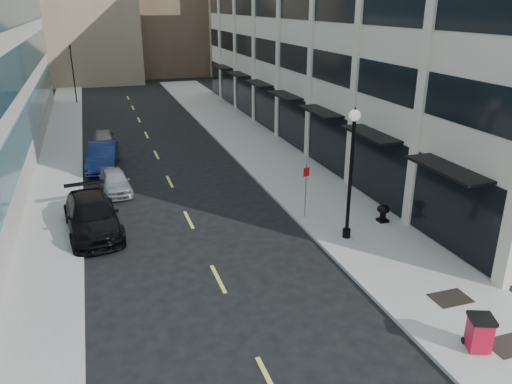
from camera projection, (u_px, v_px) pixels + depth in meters
sidewalk_right at (285, 168)px, 32.41m from camera, size 5.00×80.00×0.15m
sidewalk_left at (55, 192)px, 28.32m from camera, size 3.00×80.00×0.15m
building_right at (369, 19)px, 38.21m from camera, size 15.30×46.50×18.25m
skyline_stone at (239, 4)px, 72.80m from camera, size 10.00×14.00×20.00m
grate_mid at (510, 345)px, 15.54m from camera, size 1.40×1.00×0.01m
grate_far at (450, 298)px, 18.02m from camera, size 1.40×1.00×0.01m
road_centerline at (178, 199)px, 27.58m from camera, size 0.15×68.20×0.01m
traffic_signal at (70, 49)px, 51.47m from camera, size 0.66×0.66×6.98m
car_black_pickup at (92, 216)px, 23.29m from camera, size 2.87×5.92×1.66m
car_silver_sedan at (115, 181)px, 28.32m from camera, size 1.85×3.99×1.33m
car_blue_sedan at (103, 156)px, 32.38m from camera, size 2.32×5.15×1.64m
car_grey_sedan at (104, 140)px, 36.81m from camera, size 1.78×4.10×1.38m
trash_bin at (480, 332)px, 15.16m from camera, size 0.93×0.93×1.17m
lamppost at (351, 163)px, 21.49m from camera, size 0.50×0.50×6.00m
sign_post at (306, 184)px, 24.34m from camera, size 0.32×0.08×2.74m
urn_planter at (383, 211)px, 24.19m from camera, size 0.62×0.62×0.86m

